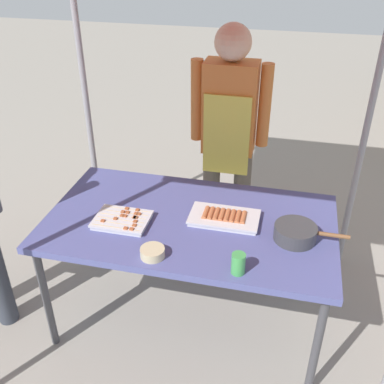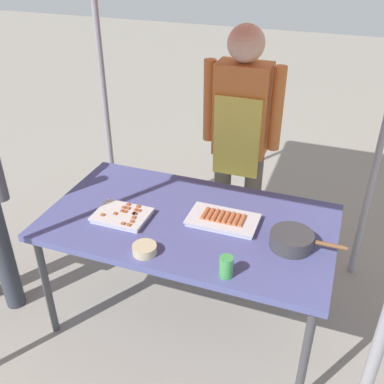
{
  "view_description": "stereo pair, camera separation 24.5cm",
  "coord_description": "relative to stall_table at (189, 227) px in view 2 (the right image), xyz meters",
  "views": [
    {
      "loc": [
        0.48,
        -1.99,
        2.17
      ],
      "look_at": [
        0.0,
        0.05,
        0.9
      ],
      "focal_mm": 41.89,
      "sensor_mm": 36.0,
      "label": 1
    },
    {
      "loc": [
        0.72,
        -1.92,
        2.17
      ],
      "look_at": [
        0.0,
        0.05,
        0.9
      ],
      "focal_mm": 41.89,
      "sensor_mm": 36.0,
      "label": 2
    }
  ],
  "objects": [
    {
      "name": "ground_plane",
      "position": [
        0.0,
        0.0,
        -0.7
      ],
      "size": [
        18.0,
        18.0,
        0.0
      ],
      "primitive_type": "plane",
      "color": "gray"
    },
    {
      "name": "stall_table",
      "position": [
        0.0,
        0.0,
        0.0
      ],
      "size": [
        1.6,
        0.9,
        0.75
      ],
      "color": "#4C518C",
      "rests_on": "ground"
    },
    {
      "name": "tray_grilled_sausages",
      "position": [
        0.19,
        0.03,
        0.07
      ],
      "size": [
        0.38,
        0.22,
        0.05
      ],
      "color": "silver",
      "rests_on": "stall_table"
    },
    {
      "name": "tray_meat_skewers",
      "position": [
        -0.35,
        -0.12,
        0.07
      ],
      "size": [
        0.3,
        0.22,
        0.04
      ],
      "color": "silver",
      "rests_on": "stall_table"
    },
    {
      "name": "cooking_wok",
      "position": [
        0.58,
        -0.05,
        0.1
      ],
      "size": [
        0.38,
        0.22,
        0.08
      ],
      "color": "#38383A",
      "rests_on": "stall_table"
    },
    {
      "name": "condiment_bowl",
      "position": [
        -0.1,
        -0.35,
        0.08
      ],
      "size": [
        0.12,
        0.12,
        0.05
      ],
      "primitive_type": "cylinder",
      "color": "#BFB28C",
      "rests_on": "stall_table"
    },
    {
      "name": "drink_cup_near_edge",
      "position": [
        0.32,
        -0.37,
        0.11
      ],
      "size": [
        0.07,
        0.07,
        0.11
      ],
      "primitive_type": "cylinder",
      "color": "#3F994C",
      "rests_on": "stall_table"
    },
    {
      "name": "vendor_woman",
      "position": [
        0.09,
        0.74,
        0.3
      ],
      "size": [
        0.52,
        0.23,
        1.67
      ],
      "rotation": [
        0.0,
        0.0,
        3.14
      ],
      "color": "#595147",
      "rests_on": "ground"
    }
  ]
}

